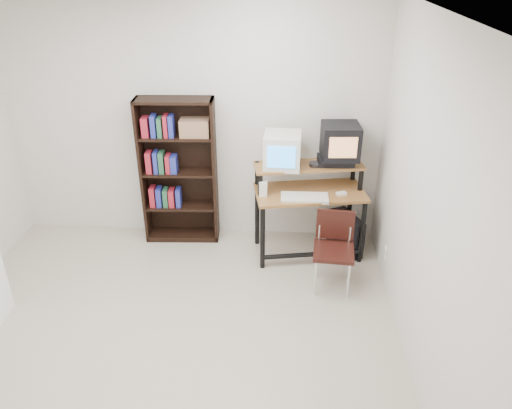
# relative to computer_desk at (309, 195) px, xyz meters

# --- Properties ---
(floor) EXTENTS (4.00, 4.00, 0.01)m
(floor) POSITION_rel_computer_desk_xyz_m (-1.25, -1.61, -0.68)
(floor) COLOR #C1B5A0
(floor) RESTS_ON ground
(ceiling) EXTENTS (4.00, 4.00, 0.01)m
(ceiling) POSITION_rel_computer_desk_xyz_m (-1.25, -1.61, 1.92)
(ceiling) COLOR white
(ceiling) RESTS_ON back_wall
(back_wall) EXTENTS (4.00, 0.01, 2.60)m
(back_wall) POSITION_rel_computer_desk_xyz_m (-1.25, 0.39, 0.62)
(back_wall) COLOR silver
(back_wall) RESTS_ON floor
(right_wall) EXTENTS (0.01, 4.00, 2.60)m
(right_wall) POSITION_rel_computer_desk_xyz_m (0.75, -1.61, 0.62)
(right_wall) COLOR silver
(right_wall) RESTS_ON floor
(computer_desk) EXTENTS (1.19, 0.73, 0.98)m
(computer_desk) POSITION_rel_computer_desk_xyz_m (0.00, 0.00, 0.00)
(computer_desk) COLOR #986331
(computer_desk) RESTS_ON floor
(crt_monitor) EXTENTS (0.38, 0.39, 0.35)m
(crt_monitor) POSITION_rel_computer_desk_xyz_m (-0.29, 0.06, 0.47)
(crt_monitor) COLOR silver
(crt_monitor) RESTS_ON computer_desk
(vcr) EXTENTS (0.37, 0.28, 0.08)m
(vcr) POSITION_rel_computer_desk_xyz_m (0.26, 0.14, 0.33)
(vcr) COLOR black
(vcr) RESTS_ON computer_desk
(crt_tv) EXTENTS (0.39, 0.39, 0.35)m
(crt_tv) POSITION_rel_computer_desk_xyz_m (0.29, 0.14, 0.55)
(crt_tv) COLOR black
(crt_tv) RESTS_ON vcr
(cd_spindle) EXTENTS (0.15, 0.15, 0.05)m
(cd_spindle) POSITION_rel_computer_desk_xyz_m (0.05, 0.06, 0.32)
(cd_spindle) COLOR #26262B
(cd_spindle) RESTS_ON computer_desk
(keyboard) EXTENTS (0.47, 0.21, 0.03)m
(keyboard) POSITION_rel_computer_desk_xyz_m (-0.06, -0.18, 0.06)
(keyboard) COLOR silver
(keyboard) RESTS_ON computer_desk
(mousepad) EXTENTS (0.24, 0.20, 0.01)m
(mousepad) POSITION_rel_computer_desk_xyz_m (0.33, -0.06, 0.05)
(mousepad) COLOR black
(mousepad) RESTS_ON computer_desk
(mouse) EXTENTS (0.11, 0.09, 0.03)m
(mouse) POSITION_rel_computer_desk_xyz_m (0.32, -0.08, 0.06)
(mouse) COLOR white
(mouse) RESTS_ON mousepad
(desk_speaker) EXTENTS (0.08, 0.08, 0.17)m
(desk_speaker) POSITION_rel_computer_desk_xyz_m (-0.47, -0.14, 0.13)
(desk_speaker) COLOR silver
(desk_speaker) RESTS_ON computer_desk
(pc_tower) EXTENTS (0.37, 0.49, 0.42)m
(pc_tower) POSITION_rel_computer_desk_xyz_m (0.41, 0.04, -0.47)
(pc_tower) COLOR black
(pc_tower) RESTS_ON floor
(school_chair) EXTENTS (0.41, 0.41, 0.75)m
(school_chair) POSITION_rel_computer_desk_xyz_m (0.22, -0.57, -0.22)
(school_chair) COLOR black
(school_chair) RESTS_ON floor
(bookshelf) EXTENTS (0.82, 0.30, 1.61)m
(bookshelf) POSITION_rel_computer_desk_xyz_m (-1.39, 0.25, 0.15)
(bookshelf) COLOR black
(bookshelf) RESTS_ON floor
(wall_outlet) EXTENTS (0.02, 0.08, 0.12)m
(wall_outlet) POSITION_rel_computer_desk_xyz_m (0.74, -0.46, -0.38)
(wall_outlet) COLOR beige
(wall_outlet) RESTS_ON right_wall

